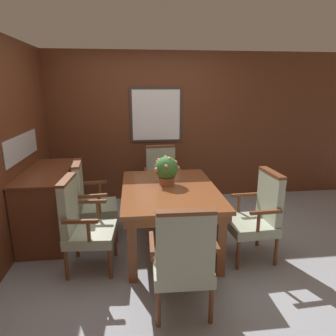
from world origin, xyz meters
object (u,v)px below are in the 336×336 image
Objects in this scene: dining_table at (169,196)px; chair_right_near at (258,214)px; chair_left_near at (82,223)px; chair_left_far at (90,199)px; potted_plant at (166,170)px; sideboard_cabinet at (50,203)px; chair_head_far at (162,178)px; chair_head_near at (183,259)px.

chair_right_near is (0.95, -0.35, -0.13)m from dining_table.
chair_left_far is at bearing 4.67° from chair_left_near.
potted_plant reaches higher than dining_table.
chair_right_near is 1.16m from potted_plant.
potted_plant reaches higher than sideboard_cabinet.
potted_plant reaches higher than chair_right_near.
sideboard_cabinet is (-1.52, -0.67, -0.09)m from chair_head_far.
chair_left_far is 0.77× the size of sideboard_cabinet.
chair_left_near is at bearing -152.41° from potted_plant.
chair_head_near reaches higher than sideboard_cabinet.
dining_table is 1.58m from sideboard_cabinet.
dining_table is at bearing -89.50° from chair_head_near.
chair_head_far is at bearing -150.81° from chair_right_near.
potted_plant is at bearing -119.38° from chair_right_near.
sideboard_cabinet is (-1.48, 0.33, -0.49)m from potted_plant.
chair_left_far reaches higher than dining_table.
chair_left_near is at bearing -159.72° from dining_table.
chair_head_near is (-0.02, -1.15, -0.13)m from dining_table.
chair_left_near is (-0.96, -0.36, -0.13)m from dining_table.
chair_head_far is (0.02, 1.14, -0.13)m from dining_table.
sideboard_cabinet is at bearing -111.33° from chair_right_near.
potted_plant is (0.00, 1.28, 0.41)m from chair_head_near.
dining_table is 1.03m from chair_left_near.
chair_head_near is at bearing -47.64° from sideboard_cabinet.
chair_head_far is 1.66m from sideboard_cabinet.
chair_right_near reaches higher than sideboard_cabinet.
chair_head_far and chair_head_near have the same top height.
chair_right_near is 1.00× the size of chair_left_far.
chair_head_far and chair_left_near have the same top height.
chair_right_near is at bearing -114.33° from chair_left_far.
chair_head_far is 1.79m from chair_left_near.
dining_table is 4.33× the size of potted_plant.
chair_head_far and chair_left_far have the same top height.
chair_head_far is 1.29m from chair_left_far.
chair_head_far is 1.08m from potted_plant.
chair_head_near is (-0.04, -2.29, 0.00)m from chair_head_far.
potted_plant is at bearing -106.19° from chair_left_far.
chair_right_near is 1.92m from chair_left_near.
chair_left_near and chair_left_far have the same top height.
potted_plant is (0.95, -0.19, 0.41)m from chair_left_far.
chair_left_far is at bearing -144.85° from chair_head_far.
dining_table is at bearing -113.46° from chair_left_far.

